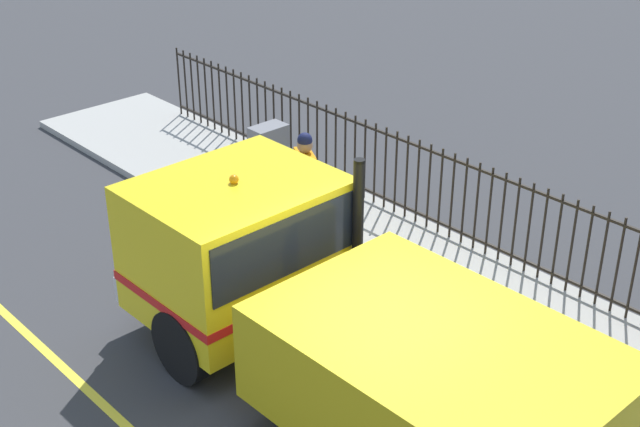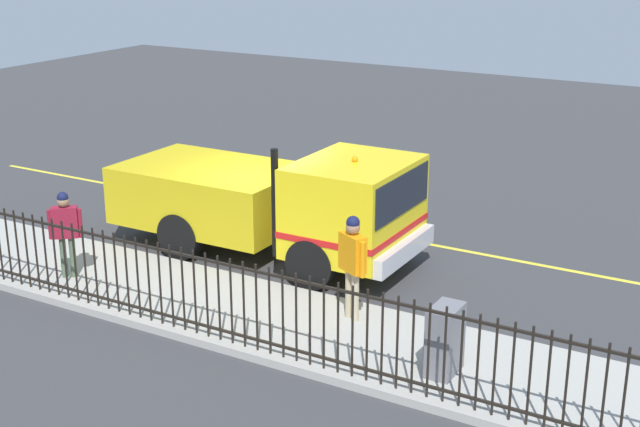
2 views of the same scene
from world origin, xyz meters
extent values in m
plane|color=#38383A|center=(0.00, 0.00, 0.00)|extent=(47.68, 47.68, 0.00)
cube|color=#A3A099|center=(2.85, 0.00, 0.07)|extent=(2.59, 21.67, 0.13)
cube|color=yellow|center=(-2.06, 0.00, 0.00)|extent=(0.12, 19.51, 0.01)
cube|color=yellow|center=(0.08, 2.21, 1.34)|extent=(2.45, 1.99, 1.72)
cube|color=black|center=(0.08, 2.21, 1.72)|extent=(2.26, 2.03, 0.76)
cube|color=gold|center=(0.10, -1.12, 1.07)|extent=(2.46, 3.71, 1.18)
cube|color=silver|center=(0.07, 3.28, 0.63)|extent=(2.32, 0.21, 0.36)
cube|color=red|center=(0.08, 2.21, 0.96)|extent=(2.48, 2.01, 0.12)
cylinder|color=black|center=(-1.02, 1.91, 0.48)|extent=(0.31, 0.96, 0.96)
cylinder|color=black|center=(1.18, 1.92, 0.48)|extent=(0.31, 0.96, 0.96)
cylinder|color=black|center=(-1.00, -1.12, 0.48)|extent=(0.31, 0.96, 0.96)
cylinder|color=black|center=(1.20, -1.11, 0.48)|extent=(0.31, 0.96, 0.96)
sphere|color=orange|center=(0.08, 2.21, 2.25)|extent=(0.12, 0.12, 0.12)
cylinder|color=black|center=(1.16, 1.13, 1.51)|extent=(0.14, 0.14, 2.06)
cube|color=orange|center=(2.22, 3.32, 1.30)|extent=(0.44, 0.56, 0.64)
sphere|color=#997051|center=(2.22, 3.32, 1.74)|extent=(0.24, 0.24, 0.24)
sphere|color=#14193F|center=(2.22, 3.32, 1.82)|extent=(0.22, 0.22, 0.22)
cylinder|color=tan|center=(2.27, 3.40, 0.56)|extent=(0.13, 0.13, 0.85)
cylinder|color=tan|center=(2.18, 3.24, 0.56)|extent=(0.13, 0.13, 0.85)
cylinder|color=orange|center=(2.36, 3.57, 1.27)|extent=(0.09, 0.09, 0.60)
cylinder|color=orange|center=(2.09, 3.07, 1.27)|extent=(0.09, 0.09, 0.60)
cube|color=maroon|center=(3.25, -2.10, 1.21)|extent=(0.46, 0.49, 0.58)
sphere|color=#997051|center=(3.25, -2.10, 1.60)|extent=(0.22, 0.22, 0.22)
sphere|color=#14193F|center=(3.25, -2.10, 1.68)|extent=(0.21, 0.21, 0.21)
cylinder|color=#4C6047|center=(3.30, -2.17, 0.52)|extent=(0.12, 0.12, 0.78)
cylinder|color=#4C6047|center=(3.20, -2.04, 0.52)|extent=(0.12, 0.12, 0.78)
cylinder|color=maroon|center=(3.42, -2.31, 1.18)|extent=(0.09, 0.09, 0.55)
cylinder|color=maroon|center=(3.08, -1.90, 1.18)|extent=(0.09, 0.09, 0.55)
cylinder|color=black|center=(3.97, -2.83, 0.84)|extent=(0.04, 0.04, 1.43)
cylinder|color=black|center=(3.97, -2.60, 0.84)|extent=(0.04, 0.04, 1.43)
cylinder|color=black|center=(3.97, -2.36, 0.84)|extent=(0.04, 0.04, 1.43)
cylinder|color=black|center=(3.97, -2.13, 0.84)|extent=(0.04, 0.04, 1.43)
cylinder|color=black|center=(3.97, -1.89, 0.84)|extent=(0.04, 0.04, 1.43)
cylinder|color=black|center=(3.97, -1.65, 0.84)|extent=(0.04, 0.04, 1.43)
cylinder|color=black|center=(3.97, -1.42, 0.84)|extent=(0.04, 0.04, 1.43)
cylinder|color=black|center=(3.97, -1.18, 0.84)|extent=(0.04, 0.04, 1.43)
cylinder|color=black|center=(3.97, -0.94, 0.84)|extent=(0.04, 0.04, 1.43)
cylinder|color=black|center=(3.97, -0.71, 0.84)|extent=(0.04, 0.04, 1.43)
cylinder|color=black|center=(3.97, -0.47, 0.84)|extent=(0.04, 0.04, 1.43)
cylinder|color=black|center=(3.97, -0.24, 0.84)|extent=(0.04, 0.04, 1.43)
cylinder|color=black|center=(3.97, 0.00, 0.84)|extent=(0.04, 0.04, 1.43)
cylinder|color=black|center=(3.97, 0.24, 0.84)|extent=(0.04, 0.04, 1.43)
cylinder|color=black|center=(3.97, 0.47, 0.84)|extent=(0.04, 0.04, 1.43)
cylinder|color=black|center=(3.97, 0.71, 0.84)|extent=(0.04, 0.04, 1.43)
cylinder|color=black|center=(3.97, 0.94, 0.84)|extent=(0.04, 0.04, 1.43)
cylinder|color=black|center=(3.97, 1.18, 0.84)|extent=(0.04, 0.04, 1.43)
cylinder|color=black|center=(3.97, 1.42, 0.84)|extent=(0.04, 0.04, 1.43)
cylinder|color=black|center=(3.97, 1.65, 0.84)|extent=(0.04, 0.04, 1.43)
cylinder|color=black|center=(3.97, 1.89, 0.84)|extent=(0.04, 0.04, 1.43)
cylinder|color=black|center=(3.97, 2.13, 0.84)|extent=(0.04, 0.04, 1.43)
cylinder|color=black|center=(3.97, 2.36, 0.84)|extent=(0.04, 0.04, 1.43)
cylinder|color=black|center=(3.97, 2.60, 0.84)|extent=(0.04, 0.04, 1.43)
cylinder|color=black|center=(3.97, 2.83, 0.84)|extent=(0.04, 0.04, 1.43)
cylinder|color=black|center=(3.97, 3.07, 0.84)|extent=(0.04, 0.04, 1.43)
cylinder|color=black|center=(3.97, 3.31, 0.84)|extent=(0.04, 0.04, 1.43)
cylinder|color=black|center=(3.97, 3.54, 0.84)|extent=(0.04, 0.04, 1.43)
cylinder|color=black|center=(3.97, 3.78, 0.84)|extent=(0.04, 0.04, 1.43)
cylinder|color=black|center=(3.97, 4.02, 0.84)|extent=(0.04, 0.04, 1.43)
cylinder|color=black|center=(3.97, 4.25, 0.84)|extent=(0.04, 0.04, 1.43)
cylinder|color=black|center=(3.97, 4.49, 0.84)|extent=(0.04, 0.04, 1.43)
cylinder|color=black|center=(3.97, 4.72, 0.84)|extent=(0.04, 0.04, 1.43)
cylinder|color=black|center=(3.97, 4.96, 0.84)|extent=(0.04, 0.04, 1.43)
cylinder|color=black|center=(3.97, 5.20, 0.84)|extent=(0.04, 0.04, 1.43)
cylinder|color=black|center=(3.97, 5.43, 0.84)|extent=(0.04, 0.04, 1.43)
cylinder|color=black|center=(3.97, 5.67, 0.84)|extent=(0.04, 0.04, 1.43)
cylinder|color=black|center=(3.97, 5.90, 0.84)|extent=(0.04, 0.04, 1.43)
cylinder|color=black|center=(3.97, 6.14, 0.84)|extent=(0.04, 0.04, 1.43)
cylinder|color=black|center=(3.97, 6.38, 0.84)|extent=(0.04, 0.04, 1.43)
cylinder|color=black|center=(3.97, 6.61, 0.84)|extent=(0.04, 0.04, 1.43)
cylinder|color=black|center=(3.97, 6.85, 0.84)|extent=(0.04, 0.04, 1.43)
cylinder|color=black|center=(3.97, 7.09, 0.84)|extent=(0.04, 0.04, 1.43)
cylinder|color=black|center=(3.97, 7.32, 0.84)|extent=(0.04, 0.04, 1.43)
cylinder|color=black|center=(3.97, 7.56, 0.84)|extent=(0.04, 0.04, 1.43)
cylinder|color=black|center=(3.97, 7.79, 0.84)|extent=(0.04, 0.04, 1.43)
cylinder|color=black|center=(3.97, 8.03, 0.84)|extent=(0.04, 0.04, 1.43)
cube|color=black|center=(3.97, 0.00, 1.44)|extent=(0.04, 18.42, 0.04)
cube|color=black|center=(3.97, 0.00, 0.30)|extent=(0.04, 18.42, 0.04)
cube|color=slate|center=(3.19, 5.36, 0.66)|extent=(0.64, 0.39, 1.05)
cone|color=orange|center=(-1.73, -3.10, 0.37)|extent=(0.52, 0.52, 0.74)
camera|label=1|loc=(-5.77, -5.70, 6.83)|focal=49.71mm
camera|label=2|loc=(14.07, 9.56, 6.39)|focal=49.27mm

